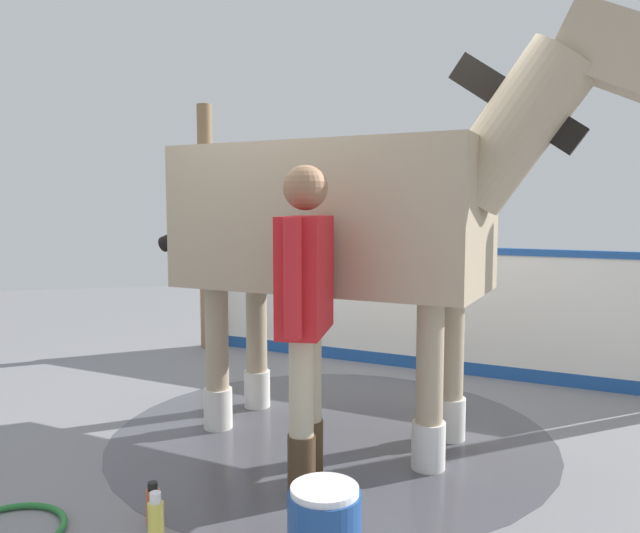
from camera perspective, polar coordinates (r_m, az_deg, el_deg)
ground_plane at (r=4.57m, az=-1.19°, el=-14.32°), size 16.00×16.00×0.02m
wet_patch at (r=4.35m, az=1.05°, el=-15.21°), size 2.97×2.97×0.00m
barrier_wall at (r=5.93m, az=8.91°, el=-4.17°), size 2.96×3.63×1.18m
roof_post_far at (r=6.76m, az=-10.53°, el=3.54°), size 0.16×0.16×2.63m
horse at (r=4.01m, az=2.79°, el=4.44°), size 2.34×2.78×2.65m
handler at (r=3.27m, az=-1.35°, el=-3.50°), size 0.65×0.40×1.76m
wash_bucket at (r=2.86m, az=0.43°, el=-23.06°), size 0.32×0.32×0.36m
bottle_shampoo at (r=3.07m, az=-15.00°, el=-22.15°), size 0.07×0.07×0.28m
bottle_spray at (r=3.31m, az=-15.26°, el=-20.61°), size 0.07×0.07×0.21m
hose_coil at (r=3.49m, az=-27.17°, el=-21.09°), size 0.54×0.54×0.03m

